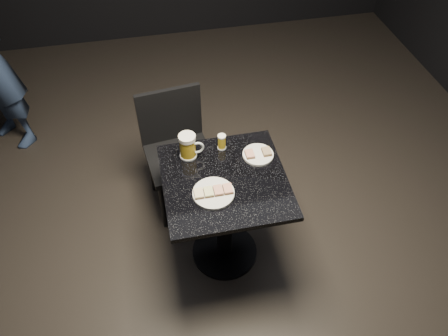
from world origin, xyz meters
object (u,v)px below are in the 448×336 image
(plate_large, at_px, (213,193))
(table, at_px, (225,206))
(plate_small, at_px, (258,155))
(chair, at_px, (177,146))
(beer_mug, at_px, (188,146))
(beer_tumbler, at_px, (222,142))

(plate_large, xyz_separation_m, table, (0.08, 0.09, -0.25))
(plate_small, xyz_separation_m, chair, (-0.45, 0.44, -0.25))
(beer_mug, xyz_separation_m, beer_tumbler, (0.20, 0.03, -0.03))
(plate_small, distance_m, chair, 0.68)
(plate_small, xyz_separation_m, beer_mug, (-0.40, 0.08, 0.07))
(beer_tumbler, bearing_deg, table, -97.81)
(plate_small, distance_m, beer_mug, 0.42)
(beer_mug, bearing_deg, plate_large, -74.86)
(table, height_order, chair, chair)
(plate_small, relative_size, beer_tumbler, 1.87)
(plate_small, bearing_deg, table, -148.13)
(plate_large, relative_size, beer_tumbler, 2.35)
(table, height_order, beer_mug, beer_mug)
(plate_small, xyz_separation_m, beer_tumbler, (-0.20, 0.11, 0.04))
(beer_mug, distance_m, chair, 0.49)
(beer_mug, bearing_deg, beer_tumbler, 7.60)
(plate_small, distance_m, beer_tumbler, 0.23)
(plate_large, height_order, table, plate_large)
(table, relative_size, chair, 0.84)
(beer_tumbler, relative_size, chair, 0.11)
(plate_small, relative_size, beer_mug, 1.16)
(plate_large, distance_m, beer_mug, 0.34)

